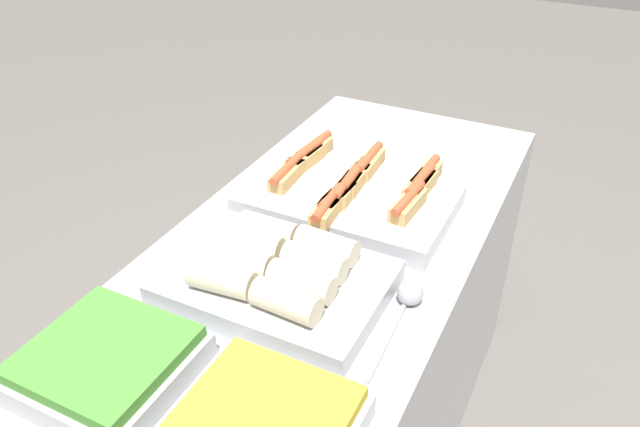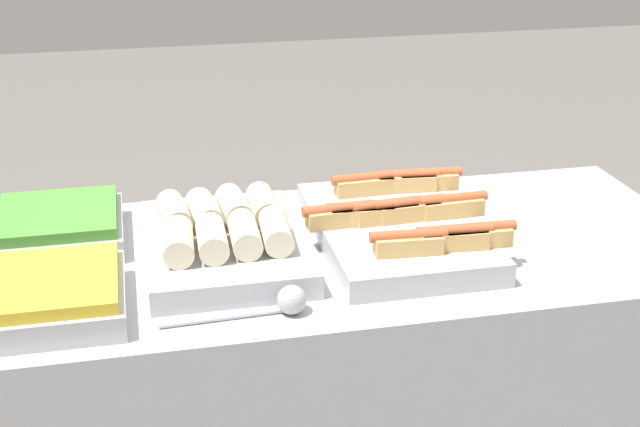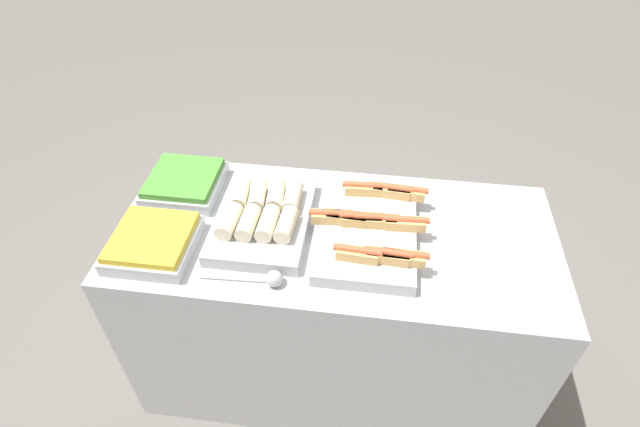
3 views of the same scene
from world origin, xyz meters
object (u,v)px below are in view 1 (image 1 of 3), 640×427
object	(u,v)px
tray_wraps	(277,276)
tray_side_back	(107,363)
serving_spoon_near	(408,298)
tray_hotdogs	(350,194)

from	to	relation	value
tray_wraps	tray_side_back	xyz separation A→B (m)	(-0.34, 0.15, -0.01)
tray_side_back	serving_spoon_near	size ratio (longest dim) A/B	1.03
tray_hotdogs	serving_spoon_near	world-z (taller)	tray_hotdogs
tray_side_back	serving_spoon_near	bearing A→B (deg)	-44.71
tray_hotdogs	tray_wraps	world-z (taller)	tray_wraps
tray_hotdogs	tray_side_back	world-z (taller)	tray_hotdogs
tray_hotdogs	tray_wraps	bearing A→B (deg)	-179.91
tray_hotdogs	serving_spoon_near	distance (m)	0.39
tray_hotdogs	tray_side_back	bearing A→B (deg)	168.08
tray_hotdogs	serving_spoon_near	size ratio (longest dim) A/B	1.91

